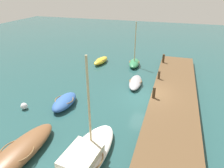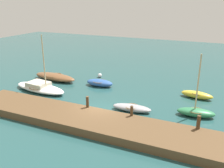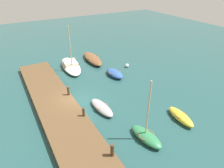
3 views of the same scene
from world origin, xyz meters
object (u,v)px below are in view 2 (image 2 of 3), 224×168
object	(u,v)px
rowboat_blue	(100,83)
mooring_post_west	(87,102)
mooring_post_mid_east	(199,122)
motorboat_brown	(55,77)
rowboat_grey	(132,108)
marker_buoy	(100,75)
rowboat_green	(196,112)
mooring_post_mid_west	(132,111)
sailboat_white	(40,87)
dinghy_yellow	(197,95)

from	to	relation	value
rowboat_blue	mooring_post_west	world-z (taller)	mooring_post_west
rowboat_blue	mooring_post_mid_east	size ratio (longest dim) A/B	3.11
rowboat_blue	motorboat_brown	xyz separation A→B (m)	(-5.80, -0.37, 0.03)
rowboat_grey	motorboat_brown	distance (m)	12.10
rowboat_blue	marker_buoy	xyz separation A→B (m)	(-1.42, 2.80, -0.11)
rowboat_green	motorboat_brown	distance (m)	16.76
rowboat_blue	mooring_post_mid_west	size ratio (longest dim) A/B	3.81
motorboat_brown	marker_buoy	bearing A→B (deg)	39.99
sailboat_white	dinghy_yellow	bearing A→B (deg)	23.49
sailboat_white	marker_buoy	bearing A→B (deg)	68.48
rowboat_green	mooring_post_west	xyz separation A→B (m)	(-8.32, -3.34, 0.71)
mooring_post_mid_west	marker_buoy	xyz separation A→B (m)	(-7.66, 9.61, -0.78)
rowboat_blue	marker_buoy	world-z (taller)	rowboat_blue
dinghy_yellow	mooring_post_west	world-z (taller)	mooring_post_west
rowboat_blue	dinghy_yellow	bearing A→B (deg)	2.18
mooring_post_mid_west	rowboat_blue	bearing A→B (deg)	132.53
rowboat_grey	rowboat_blue	world-z (taller)	rowboat_blue
sailboat_white	mooring_post_mid_east	xyz separation A→B (m)	(16.17, -2.81, 0.73)
rowboat_green	motorboat_brown	bearing A→B (deg)	162.96
dinghy_yellow	rowboat_blue	bearing A→B (deg)	-168.94
rowboat_grey	dinghy_yellow	size ratio (longest dim) A/B	1.11
rowboat_grey	mooring_post_west	world-z (taller)	mooring_post_west
marker_buoy	dinghy_yellow	bearing A→B (deg)	-10.15
sailboat_white	marker_buoy	xyz separation A→B (m)	(3.60, 6.80, -0.14)
motorboat_brown	mooring_post_mid_west	bearing A→B (deg)	-24.04
rowboat_blue	mooring_post_mid_east	world-z (taller)	mooring_post_mid_east
rowboat_green	mooring_post_mid_east	world-z (taller)	rowboat_green
motorboat_brown	marker_buoy	xyz separation A→B (m)	(4.38, 3.17, -0.14)
dinghy_yellow	mooring_post_mid_west	xyz separation A→B (m)	(-4.04, -7.52, 0.70)
rowboat_green	marker_buoy	size ratio (longest dim) A/B	9.97
rowboat_green	dinghy_yellow	xyz separation A→B (m)	(-0.39, 4.18, -0.06)
sailboat_white	rowboat_grey	bearing A→B (deg)	2.61
mooring_post_mid_west	marker_buoy	distance (m)	12.32
sailboat_white	mooring_post_mid_west	bearing A→B (deg)	-7.64
rowboat_grey	mooring_post_mid_west	world-z (taller)	mooring_post_mid_west
motorboat_brown	dinghy_yellow	xyz separation A→B (m)	(16.08, 1.08, -0.06)
rowboat_green	mooring_post_west	world-z (taller)	rowboat_green
rowboat_green	mooring_post_mid_east	xyz separation A→B (m)	(0.48, -3.34, 0.73)
sailboat_white	dinghy_yellow	distance (m)	16.00
rowboat_green	dinghy_yellow	size ratio (longest dim) A/B	1.67
dinghy_yellow	marker_buoy	distance (m)	11.88
rowboat_grey	motorboat_brown	world-z (taller)	motorboat_brown
dinghy_yellow	mooring_post_mid_east	xyz separation A→B (m)	(0.87, -7.52, 0.79)
sailboat_white	motorboat_brown	xyz separation A→B (m)	(-0.78, 3.63, 0.00)
sailboat_white	motorboat_brown	size ratio (longest dim) A/B	1.13
rowboat_grey	marker_buoy	distance (m)	10.20
rowboat_grey	marker_buoy	world-z (taller)	rowboat_grey
rowboat_blue	mooring_post_mid_east	xyz separation A→B (m)	(11.15, -6.81, 0.76)
rowboat_green	mooring_post_mid_west	xyz separation A→B (m)	(-4.43, -3.34, 0.64)
rowboat_grey	rowboat_green	bearing A→B (deg)	8.96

